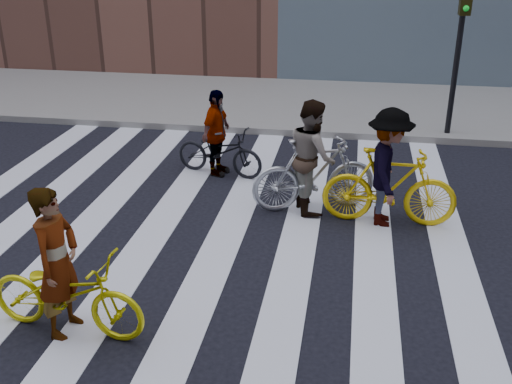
% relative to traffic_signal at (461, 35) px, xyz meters
% --- Properties ---
extents(ground, '(100.00, 100.00, 0.00)m').
position_rel_traffic_signal_xyz_m(ground, '(-4.40, -5.32, -2.28)').
color(ground, black).
rests_on(ground, ground).
extents(sidewalk_far, '(100.00, 5.00, 0.15)m').
position_rel_traffic_signal_xyz_m(sidewalk_far, '(-4.40, 2.18, -2.20)').
color(sidewalk_far, gray).
rests_on(sidewalk_far, ground).
extents(zebra_crosswalk, '(8.25, 10.00, 0.01)m').
position_rel_traffic_signal_xyz_m(zebra_crosswalk, '(-4.40, -5.32, -2.27)').
color(zebra_crosswalk, silver).
rests_on(zebra_crosswalk, ground).
extents(traffic_signal, '(0.22, 0.42, 3.33)m').
position_rel_traffic_signal_xyz_m(traffic_signal, '(0.00, 0.00, 0.00)').
color(traffic_signal, black).
rests_on(traffic_signal, ground).
extents(bike_yellow_left, '(1.95, 0.85, 0.99)m').
position_rel_traffic_signal_xyz_m(bike_yellow_left, '(-5.11, -7.79, -1.78)').
color(bike_yellow_left, '#CEC70B').
rests_on(bike_yellow_left, ground).
extents(bike_silver_mid, '(2.12, 1.24, 1.23)m').
position_rel_traffic_signal_xyz_m(bike_silver_mid, '(-2.63, -4.03, -1.66)').
color(bike_silver_mid, '#A7ABB1').
rests_on(bike_silver_mid, ground).
extents(bike_yellow_right, '(2.06, 0.60, 1.23)m').
position_rel_traffic_signal_xyz_m(bike_yellow_right, '(-1.45, -4.37, -1.66)').
color(bike_yellow_right, yellow).
rests_on(bike_yellow_right, ground).
extents(bike_dark_rear, '(1.82, 1.00, 0.91)m').
position_rel_traffic_signal_xyz_m(bike_dark_rear, '(-4.49, -2.78, -1.83)').
color(bike_dark_rear, black).
rests_on(bike_dark_rear, ground).
extents(rider_left, '(0.49, 0.69, 1.78)m').
position_rel_traffic_signal_xyz_m(rider_left, '(-5.16, -7.79, -1.39)').
color(rider_left, slate).
rests_on(rider_left, ground).
extents(rider_mid, '(0.96, 1.08, 1.84)m').
position_rel_traffic_signal_xyz_m(rider_mid, '(-2.68, -4.03, -1.36)').
color(rider_mid, slate).
rests_on(rider_mid, ground).
extents(rider_right, '(0.70, 1.20, 1.85)m').
position_rel_traffic_signal_xyz_m(rider_right, '(-1.50, -4.37, -1.35)').
color(rider_right, slate).
rests_on(rider_right, ground).
extents(rider_rear, '(0.61, 1.02, 1.62)m').
position_rel_traffic_signal_xyz_m(rider_rear, '(-4.54, -2.78, -1.47)').
color(rider_rear, slate).
rests_on(rider_rear, ground).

